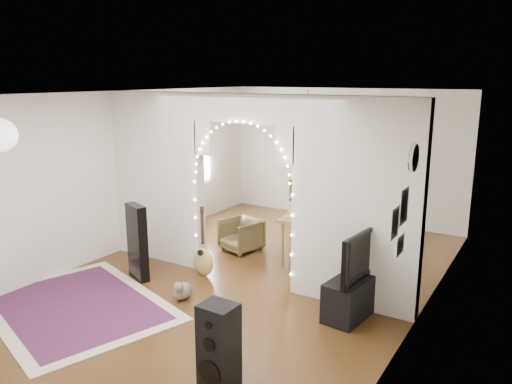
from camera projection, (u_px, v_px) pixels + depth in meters
The scene contains 24 objects.
floor at pixel (246, 278), 7.42m from camera, with size 7.50×7.50×0.00m, color black.
ceiling at pixel (245, 93), 6.81m from camera, with size 5.00×7.50×0.02m, color white.
wall_back at pixel (343, 155), 10.24m from camera, with size 5.00×0.02×2.70m, color silver.
wall_left at pixel (120, 172), 8.39m from camera, with size 0.02×7.50×2.70m, color silver.
wall_right at pixel (424, 214), 5.85m from camera, with size 0.02×7.50×2.70m, color silver.
divider_wall at pixel (245, 184), 7.10m from camera, with size 5.00×0.20×2.70m.
fairy_lights at pixel (240, 177), 6.96m from camera, with size 1.64×0.04×1.60m, color #FFEABF, non-canonical shape.
window at pixel (189, 150), 9.83m from camera, with size 0.04×1.20×1.40m, color white.
wall_clock at pixel (414, 158), 5.19m from camera, with size 0.31×0.31×0.03m, color white.
picture_frames at pixel (400, 222), 4.99m from camera, with size 0.02×0.50×0.70m, color white, non-canonical shape.
paper_lantern at pixel (0, 135), 5.88m from camera, with size 0.40×0.40×0.40m, color white.
ceiling_fan at pixel (308, 108), 8.54m from camera, with size 1.10×1.10×0.30m, color #CF8C45, non-canonical shape.
area_rug at pixel (77, 306), 6.49m from camera, with size 2.59×1.93×0.02m, color maroon.
guitar_case at pixel (137, 242), 7.28m from camera, with size 0.43×0.14×1.13m, color black.
acoustic_guitar at pixel (203, 250), 7.43m from camera, with size 0.38×0.21×0.91m.
tabby_cat at pixel (182, 291), 6.68m from camera, with size 0.28×0.48×0.31m.
floor_speaker at pixel (219, 347), 4.71m from camera, with size 0.35×0.31×0.87m.
media_console at pixel (354, 295), 6.26m from camera, with size 0.40×1.00×0.50m, color black.
tv at pixel (356, 253), 6.13m from camera, with size 1.07×0.14×0.62m, color black.
bookcase at pixel (326, 181), 10.28m from camera, with size 1.59×0.40×1.63m, color beige.
dining_table at pixel (321, 223), 7.84m from camera, with size 1.28×0.92×0.76m.
flower_vase at pixel (321, 212), 7.80m from camera, with size 0.18×0.18×0.19m, color white.
dining_chair_left at pixel (241, 235), 8.54m from camera, with size 0.59×0.61×0.55m, color brown.
dining_chair_right at pixel (311, 259), 7.56m from camera, with size 0.49×0.51×0.46m, color brown.
Camera 1 is at (3.75, -5.85, 2.93)m, focal length 35.00 mm.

